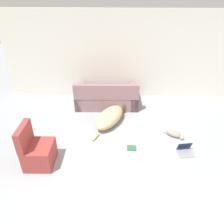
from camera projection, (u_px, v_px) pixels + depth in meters
name	position (u px, v px, depth m)	size (l,w,h in m)	color
ground_plane	(116.00, 179.00, 4.05)	(20.00, 20.00, 0.00)	#999EA3
wall_back	(120.00, 56.00, 6.38)	(6.87, 0.06, 2.55)	silver
couch	(107.00, 97.00, 6.33)	(1.79, 0.97, 0.81)	gray
dog	(111.00, 116.00, 5.62)	(0.96, 1.60, 0.36)	tan
cat	(174.00, 134.00, 5.12)	(0.47, 0.35, 0.15)	gray
laptop_open	(185.00, 149.00, 4.65)	(0.36, 0.34, 0.22)	gray
book_green	(132.00, 148.00, 4.78)	(0.20, 0.17, 0.02)	#2D663D
side_chair	(37.00, 151.00, 4.25)	(0.57, 0.60, 0.89)	#993833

